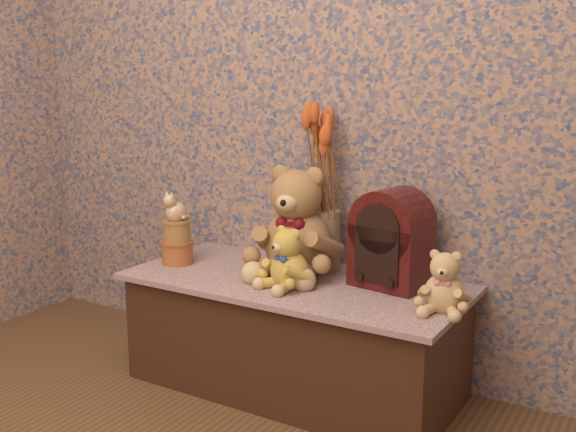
{
  "coord_description": "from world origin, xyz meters",
  "views": [
    {
      "loc": [
        1.19,
        -0.79,
        1.13
      ],
      "look_at": [
        0.0,
        1.17,
        0.65
      ],
      "focal_mm": 42.6,
      "sensor_mm": 36.0,
      "label": 1
    }
  ],
  "objects_px": {
    "teddy_medium": "(289,255)",
    "biscuit_tin_lower": "(177,253)",
    "teddy_small": "(445,278)",
    "teddy_large": "(298,216)",
    "ceramic_vase": "(322,240)",
    "cathedral_radio": "(392,238)",
    "cat_figurine": "(176,205)"
  },
  "relations": [
    {
      "from": "cathedral_radio",
      "to": "cat_figurine",
      "type": "xyz_separation_m",
      "value": [
        -0.82,
        -0.16,
        0.06
      ]
    },
    {
      "from": "teddy_large",
      "to": "biscuit_tin_lower",
      "type": "relative_size",
      "value": 3.58
    },
    {
      "from": "cat_figurine",
      "to": "cathedral_radio",
      "type": "bearing_deg",
      "value": 22.75
    },
    {
      "from": "cat_figurine",
      "to": "ceramic_vase",
      "type": "bearing_deg",
      "value": 35.89
    },
    {
      "from": "teddy_large",
      "to": "teddy_small",
      "type": "bearing_deg",
      "value": -18.28
    },
    {
      "from": "teddy_medium",
      "to": "teddy_large",
      "type": "bearing_deg",
      "value": 129.67
    },
    {
      "from": "ceramic_vase",
      "to": "biscuit_tin_lower",
      "type": "distance_m",
      "value": 0.56
    },
    {
      "from": "teddy_large",
      "to": "biscuit_tin_lower",
      "type": "bearing_deg",
      "value": -171.07
    },
    {
      "from": "cat_figurine",
      "to": "teddy_small",
      "type": "bearing_deg",
      "value": 12.13
    },
    {
      "from": "teddy_small",
      "to": "cathedral_radio",
      "type": "height_order",
      "value": "cathedral_radio"
    },
    {
      "from": "teddy_small",
      "to": "biscuit_tin_lower",
      "type": "height_order",
      "value": "teddy_small"
    },
    {
      "from": "cathedral_radio",
      "to": "biscuit_tin_lower",
      "type": "xyz_separation_m",
      "value": [
        -0.82,
        -0.16,
        -0.13
      ]
    },
    {
      "from": "cat_figurine",
      "to": "teddy_large",
      "type": "bearing_deg",
      "value": 27.3
    },
    {
      "from": "ceramic_vase",
      "to": "cat_figurine",
      "type": "xyz_separation_m",
      "value": [
        -0.51,
        -0.23,
        0.12
      ]
    },
    {
      "from": "teddy_small",
      "to": "ceramic_vase",
      "type": "height_order",
      "value": "ceramic_vase"
    },
    {
      "from": "teddy_large",
      "to": "ceramic_vase",
      "type": "relative_size",
      "value": 1.92
    },
    {
      "from": "cathedral_radio",
      "to": "teddy_small",
      "type": "bearing_deg",
      "value": -23.25
    },
    {
      "from": "teddy_small",
      "to": "cat_figurine",
      "type": "distance_m",
      "value": 1.06
    },
    {
      "from": "teddy_large",
      "to": "ceramic_vase",
      "type": "distance_m",
      "value": 0.15
    },
    {
      "from": "teddy_medium",
      "to": "biscuit_tin_lower",
      "type": "bearing_deg",
      "value": -164.46
    },
    {
      "from": "teddy_medium",
      "to": "ceramic_vase",
      "type": "height_order",
      "value": "teddy_medium"
    },
    {
      "from": "teddy_small",
      "to": "biscuit_tin_lower",
      "type": "distance_m",
      "value": 1.06
    },
    {
      "from": "cathedral_radio",
      "to": "cat_figurine",
      "type": "height_order",
      "value": "cathedral_radio"
    },
    {
      "from": "ceramic_vase",
      "to": "biscuit_tin_lower",
      "type": "height_order",
      "value": "ceramic_vase"
    },
    {
      "from": "cathedral_radio",
      "to": "ceramic_vase",
      "type": "height_order",
      "value": "cathedral_radio"
    },
    {
      "from": "ceramic_vase",
      "to": "teddy_large",
      "type": "bearing_deg",
      "value": -114.81
    },
    {
      "from": "teddy_large",
      "to": "teddy_small",
      "type": "relative_size",
      "value": 2.06
    },
    {
      "from": "teddy_medium",
      "to": "cat_figurine",
      "type": "distance_m",
      "value": 0.54
    },
    {
      "from": "biscuit_tin_lower",
      "to": "cat_figurine",
      "type": "distance_m",
      "value": 0.19
    },
    {
      "from": "cathedral_radio",
      "to": "ceramic_vase",
      "type": "distance_m",
      "value": 0.32
    },
    {
      "from": "teddy_small",
      "to": "biscuit_tin_lower",
      "type": "bearing_deg",
      "value": 171.73
    },
    {
      "from": "cathedral_radio",
      "to": "cat_figurine",
      "type": "relative_size",
      "value": 2.85
    }
  ]
}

